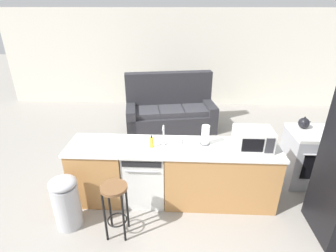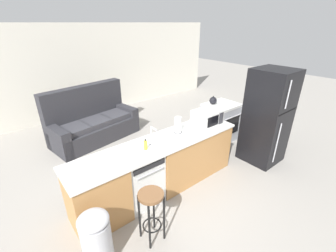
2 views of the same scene
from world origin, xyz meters
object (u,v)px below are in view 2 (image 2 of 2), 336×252
Objects in this scene: soap_bottle at (145,145)px; couch at (92,123)px; dishwasher at (140,177)px; trash_bin at (97,239)px; paper_towel_roll at (178,125)px; refrigerator at (267,117)px; stove_range at (220,122)px; bar_stool at (151,207)px; microwave at (207,117)px; kettle at (213,101)px.

soap_bottle is 0.08× the size of couch.
dishwasher reaches higher than trash_bin.
couch reaches higher than trash_bin.
paper_towel_roll reaches higher than soap_bottle.
refrigerator is at bearing -11.93° from dishwasher.
soap_bottle is (0.11, -0.04, 0.55)m from dishwasher.
stove_range is 1.22× the size of bar_stool.
refrigerator reaches higher than paper_towel_roll.
stove_range reaches higher than trash_bin.
paper_towel_roll reaches higher than trash_bin.
stove_range is 3.14m from bar_stool.
bar_stool is (-0.38, -0.67, -0.44)m from soap_bottle.
stove_range is at bearing 25.97° from microwave.
trash_bin is (-1.06, -0.55, -0.59)m from soap_bottle.
soap_bottle is (-1.36, -0.04, -0.07)m from microwave.
kettle is (1.59, 0.60, -0.05)m from paper_towel_roll.
dishwasher is 0.40× the size of couch.
bar_stool is at bearing -119.78° from soap_bottle.
refrigerator is at bearing 0.64° from trash_bin.
bar_stool is (-0.27, -0.71, 0.11)m from dishwasher.
kettle reaches higher than trash_bin.
stove_range is 3.07m from couch.
kettle is 3.07m from bar_stool.
dishwasher is at bearing 160.96° from soap_bottle.
couch is at bearing 80.73° from bar_stool.
couch is (0.53, 3.24, -0.14)m from bar_stool.
dishwasher is at bearing -174.53° from paper_towel_roll.
stove_range is 1.91m from paper_towel_roll.
kettle is at bearing -40.40° from couch.
bar_stool is (-2.87, -0.16, -0.39)m from refrigerator.
couch is at bearing 139.75° from stove_range.
microwave is at bearing 154.09° from refrigerator.
bar_stool is at bearing -144.76° from paper_towel_roll.
paper_towel_roll is at bearing -159.38° from kettle.
stove_range is at bearing 89.99° from refrigerator.
stove_range is 3.19× the size of paper_towel_roll.
couch is at bearing 127.24° from refrigerator.
soap_bottle is at bearing 27.50° from trash_bin.
soap_bottle is at bearing 60.22° from bar_stool.
refrigerator is at bearing -90.01° from stove_range.
soap_bottle is 2.43m from kettle.
soap_bottle is at bearing 168.39° from refrigerator.
paper_towel_roll is 1.70m from kettle.
couch is at bearing 86.75° from soap_bottle.
dishwasher is 1.12m from trash_bin.
stove_range is 0.48× the size of refrigerator.
stove_range is 0.42× the size of couch.
kettle is (2.32, 0.72, 0.01)m from soap_bottle.
stove_range reaches higher than bar_stool.
dishwasher is 1.60m from microwave.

